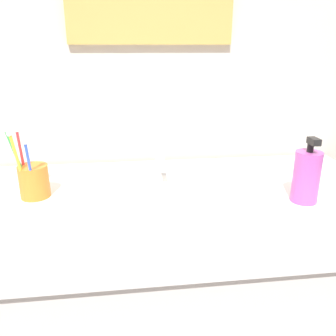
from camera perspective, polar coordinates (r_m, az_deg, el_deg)
tiled_wall_back at (r=1.21m, az=-2.82°, el=15.47°), size 2.46×0.04×2.40m
vanity_counter at (r=1.19m, az=-0.68°, el=-24.99°), size 1.26×0.63×0.90m
sink_basin at (r=0.90m, az=0.24°, el=-8.41°), size 0.50×0.50×0.12m
faucet at (r=1.08m, az=-1.36°, el=2.24°), size 0.02×0.17×0.13m
toothbrush_cup at (r=0.99m, az=-20.90°, el=-2.03°), size 0.08×0.08×0.09m
toothbrush_red at (r=0.98m, az=-22.70°, el=2.05°), size 0.02×0.02×0.19m
toothbrush_blue at (r=0.93m, az=-21.65°, el=0.77°), size 0.01×0.06×0.18m
toothbrush_yellow at (r=0.94m, az=-23.28°, el=1.37°), size 0.03×0.04×0.20m
toothbrush_green at (r=0.96m, az=-23.47°, el=1.89°), size 0.05×0.03×0.20m
soap_dispenser at (r=0.95m, az=21.55°, el=-1.23°), size 0.07×0.07×0.17m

